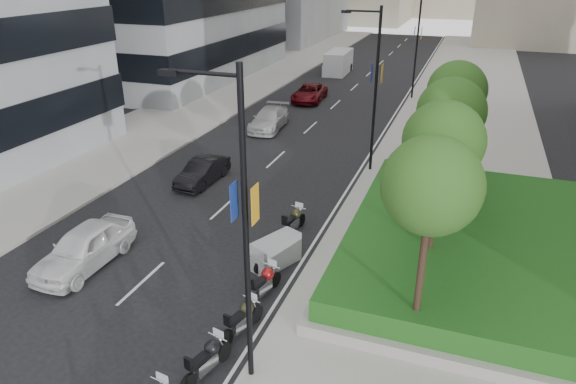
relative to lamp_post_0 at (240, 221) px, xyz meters
The scene contains 24 objects.
ground 6.62m from the lamp_post_0, 166.43° to the right, with size 160.00×160.00×0.00m, color black.
sidewalk_right 29.82m from the lamp_post_0, 80.49° to the left, with size 10.00×100.00×0.15m, color #9E9B93.
sidewalk_left 33.56m from the lamp_post_0, 119.10° to the left, with size 8.00×100.00×0.15m, color #9E9B93.
lane_edge 29.44m from the lamp_post_0, 90.88° to the left, with size 0.12×100.00×0.01m, color silver.
lane_centre 29.97m from the lamp_post_0, 101.01° to the left, with size 0.12×100.00×0.01m, color silver.
planter 11.73m from the lamp_post_0, 56.95° to the left, with size 10.00×14.00×0.40m, color #9A9690.
hedge 11.50m from the lamp_post_0, 56.95° to the left, with size 9.40×13.40×0.80m, color #194A15.
tree_0 5.30m from the lamp_post_0, 34.56° to the left, with size 2.80×2.80×6.30m.
tree_1 8.25m from the lamp_post_0, 58.11° to the left, with size 2.80×2.80×6.30m.
tree_2 11.84m from the lamp_post_0, 68.40° to the left, with size 2.80×2.80×6.30m.
tree_3 15.62m from the lamp_post_0, 73.81° to the left, with size 2.80×2.80×6.30m.
lamp_post_0 is the anchor object (origin of this frame).
lamp_post_1 17.00m from the lamp_post_0, 90.00° to the left, with size 2.34×0.45×9.00m.
lamp_post_2 35.00m from the lamp_post_0, 90.00° to the left, with size 2.34×0.45×9.00m.
motorcycle_2 4.64m from the lamp_post_0, 163.02° to the right, with size 0.79×2.09×1.06m.
motorcycle_3 4.91m from the lamp_post_0, 117.19° to the left, with size 0.81×2.04×1.04m.
motorcycle_4 5.96m from the lamp_post_0, 104.55° to the left, with size 0.74×2.09×1.05m.
motorcycle_5 7.45m from the lamp_post_0, 102.69° to the left, with size 1.61×2.20×1.24m.
motorcycle_6 9.85m from the lamp_post_0, 100.43° to the left, with size 0.71×2.13×1.07m.
car_a 9.98m from the lamp_post_0, 158.42° to the left, with size 1.90×4.73×1.61m, color white.
car_b 15.35m from the lamp_post_0, 123.27° to the left, with size 1.38×3.97×1.31m, color black.
car_c 24.59m from the lamp_post_0, 110.17° to the left, with size 2.04×5.01×1.45m, color silver.
car_d 32.73m from the lamp_post_0, 104.46° to the left, with size 2.33×5.05×1.40m, color #600B12.
delivery_van 44.91m from the lamp_post_0, 101.41° to the left, with size 2.34×5.63×2.33m.
Camera 1 is at (9.16, -9.32, 10.99)m, focal length 32.00 mm.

